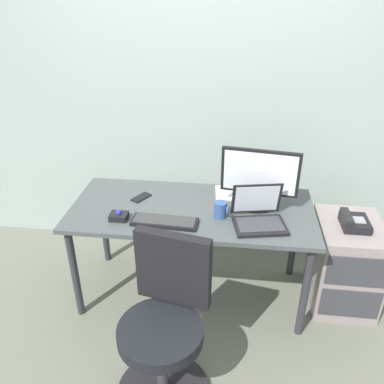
{
  "coord_description": "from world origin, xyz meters",
  "views": [
    {
      "loc": [
        0.27,
        -2.23,
        2.05
      ],
      "look_at": [
        0.0,
        0.0,
        0.84
      ],
      "focal_mm": 36.9,
      "sensor_mm": 36.0,
      "label": 1
    }
  ],
  "objects_px": {
    "monitor_main": "(260,176)",
    "trackball_mouse": "(119,216)",
    "file_cabinet": "(345,263)",
    "coffee_mug": "(221,210)",
    "cell_phone": "(141,197)",
    "laptop": "(259,216)",
    "desk_phone": "(354,222)",
    "office_chair": "(165,331)",
    "keyboard": "(165,221)",
    "paper_notepad": "(226,193)"
  },
  "relations": [
    {
      "from": "coffee_mug",
      "to": "desk_phone",
      "type": "bearing_deg",
      "value": 8.81
    },
    {
      "from": "office_chair",
      "to": "coffee_mug",
      "type": "bearing_deg",
      "value": 70.88
    },
    {
      "from": "file_cabinet",
      "to": "coffee_mug",
      "type": "height_order",
      "value": "coffee_mug"
    },
    {
      "from": "trackball_mouse",
      "to": "file_cabinet",
      "type": "bearing_deg",
      "value": 9.58
    },
    {
      "from": "desk_phone",
      "to": "trackball_mouse",
      "type": "xyz_separation_m",
      "value": [
        -1.49,
        -0.24,
        0.08
      ]
    },
    {
      "from": "trackball_mouse",
      "to": "coffee_mug",
      "type": "bearing_deg",
      "value": 9.3
    },
    {
      "from": "cell_phone",
      "to": "coffee_mug",
      "type": "bearing_deg",
      "value": 12.71
    },
    {
      "from": "keyboard",
      "to": "coffee_mug",
      "type": "distance_m",
      "value": 0.36
    },
    {
      "from": "desk_phone",
      "to": "trackball_mouse",
      "type": "relative_size",
      "value": 1.82
    },
    {
      "from": "desk_phone",
      "to": "coffee_mug",
      "type": "bearing_deg",
      "value": -171.19
    },
    {
      "from": "file_cabinet",
      "to": "monitor_main",
      "type": "xyz_separation_m",
      "value": [
        -0.64,
        0.0,
        0.64
      ]
    },
    {
      "from": "keyboard",
      "to": "desk_phone",
      "type": "bearing_deg",
      "value": 11.83
    },
    {
      "from": "laptop",
      "to": "cell_phone",
      "type": "bearing_deg",
      "value": 164.17
    },
    {
      "from": "file_cabinet",
      "to": "paper_notepad",
      "type": "bearing_deg",
      "value": 169.14
    },
    {
      "from": "laptop",
      "to": "paper_notepad",
      "type": "distance_m",
      "value": 0.42
    },
    {
      "from": "file_cabinet",
      "to": "laptop",
      "type": "xyz_separation_m",
      "value": [
        -0.63,
        -0.19,
        0.46
      ]
    },
    {
      "from": "cell_phone",
      "to": "monitor_main",
      "type": "bearing_deg",
      "value": 28.6
    },
    {
      "from": "desk_phone",
      "to": "monitor_main",
      "type": "height_order",
      "value": "monitor_main"
    },
    {
      "from": "trackball_mouse",
      "to": "monitor_main",
      "type": "bearing_deg",
      "value": 16.51
    },
    {
      "from": "desk_phone",
      "to": "trackball_mouse",
      "type": "distance_m",
      "value": 1.52
    },
    {
      "from": "file_cabinet",
      "to": "keyboard",
      "type": "xyz_separation_m",
      "value": [
        -1.21,
        -0.27,
        0.42
      ]
    },
    {
      "from": "file_cabinet",
      "to": "keyboard",
      "type": "relative_size",
      "value": 1.51
    },
    {
      "from": "trackball_mouse",
      "to": "keyboard",
      "type": "bearing_deg",
      "value": -2.8
    },
    {
      "from": "monitor_main",
      "to": "trackball_mouse",
      "type": "relative_size",
      "value": 4.5
    },
    {
      "from": "coffee_mug",
      "to": "laptop",
      "type": "bearing_deg",
      "value": -10.88
    },
    {
      "from": "file_cabinet",
      "to": "desk_phone",
      "type": "height_order",
      "value": "desk_phone"
    },
    {
      "from": "desk_phone",
      "to": "paper_notepad",
      "type": "xyz_separation_m",
      "value": [
        -0.84,
        0.18,
        0.06
      ]
    },
    {
      "from": "file_cabinet",
      "to": "office_chair",
      "type": "xyz_separation_m",
      "value": [
        -1.11,
        -0.85,
        0.12
      ]
    },
    {
      "from": "coffee_mug",
      "to": "paper_notepad",
      "type": "height_order",
      "value": "coffee_mug"
    },
    {
      "from": "keyboard",
      "to": "cell_phone",
      "type": "xyz_separation_m",
      "value": [
        -0.22,
        0.3,
        -0.01
      ]
    },
    {
      "from": "office_chair",
      "to": "file_cabinet",
      "type": "bearing_deg",
      "value": 37.33
    },
    {
      "from": "cell_phone",
      "to": "laptop",
      "type": "bearing_deg",
      "value": 14.72
    },
    {
      "from": "desk_phone",
      "to": "coffee_mug",
      "type": "relative_size",
      "value": 1.9
    },
    {
      "from": "trackball_mouse",
      "to": "paper_notepad",
      "type": "distance_m",
      "value": 0.78
    },
    {
      "from": "keyboard",
      "to": "office_chair",
      "type": "bearing_deg",
      "value": -80.33
    },
    {
      "from": "trackball_mouse",
      "to": "desk_phone",
      "type": "bearing_deg",
      "value": 9.02
    },
    {
      "from": "file_cabinet",
      "to": "trackball_mouse",
      "type": "xyz_separation_m",
      "value": [
        -1.5,
        -0.25,
        0.43
      ]
    },
    {
      "from": "coffee_mug",
      "to": "keyboard",
      "type": "bearing_deg",
      "value": -160.85
    },
    {
      "from": "desk_phone",
      "to": "office_chair",
      "type": "bearing_deg",
      "value": -143.0
    },
    {
      "from": "desk_phone",
      "to": "paper_notepad",
      "type": "height_order",
      "value": "paper_notepad"
    },
    {
      "from": "desk_phone",
      "to": "monitor_main",
      "type": "distance_m",
      "value": 0.69
    },
    {
      "from": "trackball_mouse",
      "to": "coffee_mug",
      "type": "relative_size",
      "value": 1.04
    },
    {
      "from": "monitor_main",
      "to": "coffee_mug",
      "type": "bearing_deg",
      "value": -146.61
    },
    {
      "from": "file_cabinet",
      "to": "cell_phone",
      "type": "xyz_separation_m",
      "value": [
        -1.43,
        0.03,
        0.41
      ]
    },
    {
      "from": "monitor_main",
      "to": "trackball_mouse",
      "type": "bearing_deg",
      "value": -163.49
    },
    {
      "from": "office_chair",
      "to": "laptop",
      "type": "relative_size",
      "value": 2.66
    },
    {
      "from": "desk_phone",
      "to": "office_chair",
      "type": "relative_size",
      "value": 0.21
    },
    {
      "from": "file_cabinet",
      "to": "cell_phone",
      "type": "distance_m",
      "value": 1.49
    },
    {
      "from": "file_cabinet",
      "to": "coffee_mug",
      "type": "xyz_separation_m",
      "value": [
        -0.87,
        -0.15,
        0.46
      ]
    },
    {
      "from": "laptop",
      "to": "desk_phone",
      "type": "bearing_deg",
      "value": 15.9
    }
  ]
}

